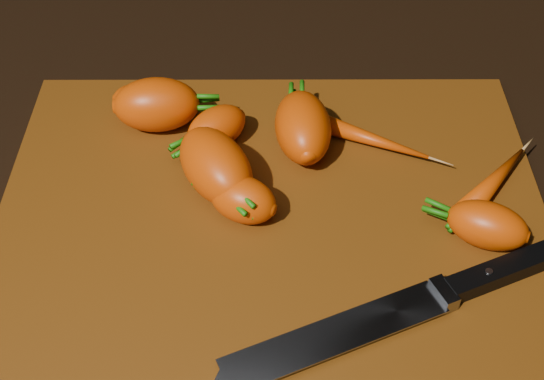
{
  "coord_description": "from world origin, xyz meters",
  "views": [
    {
      "loc": [
        -0.0,
        -0.47,
        0.51
      ],
      "look_at": [
        0.0,
        0.01,
        0.03
      ],
      "focal_mm": 50.0,
      "sensor_mm": 36.0,
      "label": 1
    }
  ],
  "objects": [
    {
      "name": "carrot_1",
      "position": [
        -0.03,
        -0.0,
        0.03
      ],
      "size": [
        0.07,
        0.07,
        0.04
      ],
      "primitive_type": "ellipsoid",
      "rotation": [
        0.0,
        0.0,
        2.69
      ],
      "color": "#CD3C00",
      "rests_on": "cutting_board"
    },
    {
      "name": "carrot_3",
      "position": [
        0.03,
        0.09,
        0.04
      ],
      "size": [
        0.06,
        0.1,
        0.05
      ],
      "primitive_type": "ellipsoid",
      "rotation": [
        0.0,
        0.0,
        1.65
      ],
      "color": "#CD3C00",
      "rests_on": "cutting_board"
    },
    {
      "name": "cutting_board",
      "position": [
        0.0,
        0.0,
        0.01
      ],
      "size": [
        0.5,
        0.4,
        0.01
      ],
      "primitive_type": "cube",
      "color": "#5F300A",
      "rests_on": "ground"
    },
    {
      "name": "carrot_4",
      "position": [
        -0.05,
        0.09,
        0.03
      ],
      "size": [
        0.08,
        0.07,
        0.04
      ],
      "primitive_type": "ellipsoid",
      "rotation": [
        0.0,
        0.0,
        3.86
      ],
      "color": "#CD3C00",
      "rests_on": "cutting_board"
    },
    {
      "name": "carrot_5",
      "position": [
        -0.14,
        0.14,
        0.03
      ],
      "size": [
        0.05,
        0.04,
        0.03
      ],
      "primitive_type": "ellipsoid",
      "rotation": [
        0.0,
        0.0,
        -0.09
      ],
      "color": "#CD3C00",
      "rests_on": "cutting_board"
    },
    {
      "name": "carrot_2",
      "position": [
        -0.05,
        0.03,
        0.04
      ],
      "size": [
        0.1,
        0.11,
        0.06
      ],
      "primitive_type": "ellipsoid",
      "rotation": [
        0.0,
        0.0,
        -1.05
      ],
      "color": "#CD3C00",
      "rests_on": "cutting_board"
    },
    {
      "name": "carrot_8",
      "position": [
        0.09,
        0.09,
        0.02
      ],
      "size": [
        0.12,
        0.08,
        0.02
      ],
      "primitive_type": "ellipsoid",
      "rotation": [
        0.0,
        0.0,
        -0.47
      ],
      "color": "#CD3C00",
      "rests_on": "cutting_board"
    },
    {
      "name": "carrot_7",
      "position": [
        0.2,
        0.03,
        0.02
      ],
      "size": [
        0.09,
        0.1,
        0.02
      ],
      "primitive_type": "ellipsoid",
      "rotation": [
        0.0,
        0.0,
        0.87
      ],
      "color": "#CD3C00",
      "rests_on": "cutting_board"
    },
    {
      "name": "carrot_6",
      "position": [
        0.18,
        -0.04,
        0.03
      ],
      "size": [
        0.08,
        0.07,
        0.04
      ],
      "primitive_type": "ellipsoid",
      "rotation": [
        0.0,
        0.0,
        2.72
      ],
      "color": "#CD3C00",
      "rests_on": "cutting_board"
    },
    {
      "name": "ground",
      "position": [
        0.0,
        0.0,
        -0.01
      ],
      "size": [
        2.0,
        2.0,
        0.01
      ],
      "primitive_type": "cube",
      "color": "black"
    },
    {
      "name": "knife",
      "position": [
        0.07,
        -0.13,
        0.02
      ],
      "size": [
        0.29,
        0.15,
        0.02
      ],
      "rotation": [
        0.0,
        0.0,
        0.41
      ],
      "color": "gray",
      "rests_on": "cutting_board"
    },
    {
      "name": "carrot_0",
      "position": [
        -0.12,
        0.12,
        0.04
      ],
      "size": [
        0.09,
        0.06,
        0.05
      ],
      "primitive_type": "ellipsoid",
      "rotation": [
        0.0,
        0.0,
        0.06
      ],
      "color": "#CD3C00",
      "rests_on": "cutting_board"
    }
  ]
}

